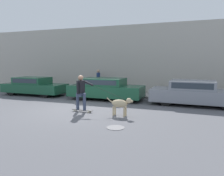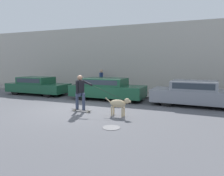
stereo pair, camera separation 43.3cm
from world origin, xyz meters
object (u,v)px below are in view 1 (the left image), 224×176
Objects in this scene: parked_car_0 at (34,86)px; parked_car_2 at (195,93)px; dog at (121,104)px; pedestrian_with_bag at (98,79)px; parked_car_1 at (105,89)px; skateboarder at (81,91)px.

parked_car_2 is at bearing -0.25° from parked_car_0.
parked_car_0 is 8.05m from dog.
parked_car_0 is 10.13m from parked_car_2.
parked_car_1 is at bearing 110.82° from pedestrian_with_bag.
parked_car_0 is 1.60× the size of skateboarder.
skateboarder is (5.39, -3.37, 0.34)m from parked_car_0.
parked_car_1 is 2.85m from pedestrian_with_bag.
parked_car_1 reaches higher than parked_car_0.
skateboarder is (-4.74, -3.37, 0.32)m from parked_car_2.
pedestrian_with_bag is (-1.73, 5.75, 0.07)m from skateboarder.
parked_car_0 reaches higher than dog.
skateboarder reaches higher than parked_car_1.
pedestrian_with_bag is at bearing 127.49° from dog.
parked_car_2 is 6.90m from pedestrian_with_bag.
pedestrian_with_bag is (-6.46, 2.38, 0.39)m from parked_car_2.
parked_car_0 is at bearing 179.57° from parked_car_1.
skateboarder is at bearing -86.81° from parked_car_1.
parked_car_1 is at bearing -0.26° from parked_car_0.
parked_car_0 is 0.99× the size of parked_car_1.
pedestrian_with_bag is at bearing 121.97° from parked_car_1.
parked_car_0 is at bearing 160.38° from dog.
parked_car_2 is 4.50m from dog.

